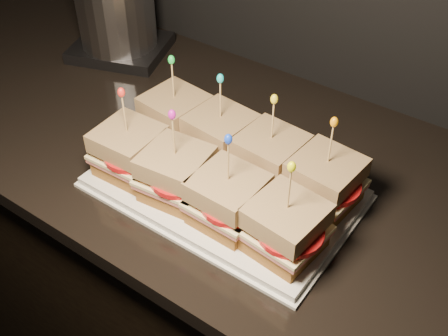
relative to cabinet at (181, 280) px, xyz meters
The scene contains 61 objects.
cabinet is the anchor object (origin of this frame).
granite_slab 0.47m from the cabinet, ahead, with size 2.19×0.63×0.03m, color black.
platter 0.54m from the cabinet, 24.72° to the right, with size 0.43×0.26×0.02m, color white.
platter_rim 0.54m from the cabinet, 24.72° to the right, with size 0.44×0.28×0.01m, color white.
sandwich_0_bread_bot 0.52m from the cabinet, 33.35° to the right, with size 0.10×0.10×0.03m, color brown.
sandwich_0_ham 0.54m from the cabinet, 33.35° to the right, with size 0.11×0.10×0.01m, color #C9675B.
sandwich_0_cheese 0.54m from the cabinet, 33.35° to the right, with size 0.11×0.11×0.01m, color #FFEDA4.
sandwich_0_tomato 0.55m from the cabinet, 32.03° to the right, with size 0.10×0.10×0.01m, color red.
sandwich_0_bread_top 0.57m from the cabinet, 33.35° to the right, with size 0.10×0.10×0.03m, color #61350E.
sandwich_0_pick 0.62m from the cabinet, 33.35° to the right, with size 0.00×0.00×0.09m, color tan.
sandwich_0_frill 0.66m from the cabinet, 33.35° to the right, with size 0.01×0.01×0.02m, color green.
sandwich_1_bread_bot 0.54m from the cabinet, 11.64° to the right, with size 0.10×0.10×0.03m, color brown.
sandwich_1_ham 0.56m from the cabinet, 11.64° to the right, with size 0.11×0.10×0.01m, color #C9675B.
sandwich_1_cheese 0.56m from the cabinet, 11.64° to the right, with size 0.11×0.11×0.01m, color #FFEDA4.
sandwich_1_tomato 0.57m from the cabinet, 12.84° to the right, with size 0.10×0.10×0.01m, color red.
sandwich_1_bread_top 0.59m from the cabinet, 11.64° to the right, with size 0.10×0.10×0.03m, color #61350E.
sandwich_1_pick 0.64m from the cabinet, 11.64° to the right, with size 0.00×0.00×0.09m, color tan.
sandwich_1_frill 0.68m from the cabinet, 11.64° to the right, with size 0.01×0.01×0.02m, color #15B9C1.
sandwich_2_bread_bot 0.57m from the cabinet, ahead, with size 0.10×0.10×0.03m, color brown.
sandwich_2_ham 0.59m from the cabinet, ahead, with size 0.11×0.10×0.01m, color #C9675B.
sandwich_2_cheese 0.60m from the cabinet, ahead, with size 0.11×0.11×0.01m, color #FFEDA4.
sandwich_2_tomato 0.61m from the cabinet, ahead, with size 0.10×0.10×0.01m, color red.
sandwich_2_bread_top 0.62m from the cabinet, ahead, with size 0.10×0.10×0.03m, color #61350E.
sandwich_2_pick 0.67m from the cabinet, ahead, with size 0.00×0.00×0.09m, color tan.
sandwich_2_frill 0.71m from the cabinet, ahead, with size 0.01×0.01×0.02m, color yellow.
sandwich_3_bread_bot 0.63m from the cabinet, ahead, with size 0.10×0.10×0.03m, color brown.
sandwich_3_ham 0.64m from the cabinet, ahead, with size 0.11×0.10×0.01m, color #C9675B.
sandwich_3_cheese 0.65m from the cabinet, ahead, with size 0.11×0.11×0.01m, color #FFEDA4.
sandwich_3_tomato 0.66m from the cabinet, ahead, with size 0.10×0.10×0.01m, color red.
sandwich_3_bread_top 0.67m from the cabinet, ahead, with size 0.10×0.10×0.03m, color #61350E.
sandwich_3_pick 0.71m from the cabinet, ahead, with size 0.00×0.00×0.09m, color tan.
sandwich_3_frill 0.75m from the cabinet, ahead, with size 0.01×0.01×0.02m, color orange.
sandwich_4_bread_bot 0.54m from the cabinet, 73.11° to the right, with size 0.10×0.10×0.03m, color brown.
sandwich_4_ham 0.56m from the cabinet, 73.11° to the right, with size 0.11×0.10×0.01m, color #C9675B.
sandwich_4_cheese 0.56m from the cabinet, 73.11° to the right, with size 0.11×0.11×0.01m, color #FFEDA4.
sandwich_4_tomato 0.57m from the cabinet, 69.82° to the right, with size 0.10×0.10×0.01m, color red.
sandwich_4_bread_top 0.59m from the cabinet, 73.11° to the right, with size 0.10×0.10×0.03m, color #61350E.
sandwich_4_pick 0.64m from the cabinet, 73.11° to the right, with size 0.00×0.00×0.09m, color tan.
sandwich_4_frill 0.68m from the cabinet, 73.11° to the right, with size 0.01×0.01×0.02m, color red.
sandwich_5_bread_bot 0.56m from the cabinet, 45.87° to the right, with size 0.10×0.10×0.03m, color brown.
sandwich_5_ham 0.58m from the cabinet, 45.87° to the right, with size 0.11×0.10×0.01m, color #C9675B.
sandwich_5_cheese 0.58m from the cabinet, 45.87° to the right, with size 0.11×0.11×0.01m, color #FFEDA4.
sandwich_5_tomato 0.59m from the cabinet, 44.75° to the right, with size 0.10×0.10×0.01m, color red.
sandwich_5_bread_top 0.61m from the cabinet, 45.87° to the right, with size 0.10×0.10×0.03m, color #61350E.
sandwich_5_pick 0.65m from the cabinet, 45.87° to the right, with size 0.00×0.00×0.09m, color tan.
sandwich_5_frill 0.70m from the cabinet, 45.87° to the right, with size 0.01×0.01×0.02m, color #C117AB.
sandwich_6_bread_bot 0.59m from the cabinet, 31.43° to the right, with size 0.10×0.10×0.03m, color brown.
sandwich_6_ham 0.61m from the cabinet, 31.43° to the right, with size 0.11×0.10×0.01m, color #C9675B.
sandwich_6_cheese 0.62m from the cabinet, 31.43° to the right, with size 0.11×0.11×0.01m, color #FFEDA4.
sandwich_6_tomato 0.63m from the cabinet, 31.21° to the right, with size 0.10×0.10×0.01m, color red.
sandwich_6_bread_top 0.64m from the cabinet, 31.43° to the right, with size 0.10×0.10×0.03m, color #61350E.
sandwich_6_pick 0.68m from the cabinet, 31.43° to the right, with size 0.00×0.00×0.09m, color tan.
sandwich_6_frill 0.72m from the cabinet, 31.43° to the right, with size 0.01×0.01×0.02m, color blue.
sandwich_7_bread_bot 0.64m from the cabinet, 23.47° to the right, with size 0.10×0.10×0.03m, color brown.
sandwich_7_ham 0.66m from the cabinet, 23.47° to the right, with size 0.11×0.10×0.01m, color #C9675B.
sandwich_7_cheese 0.66m from the cabinet, 23.47° to the right, with size 0.11×0.11×0.01m, color #FFEDA4.
sandwich_7_tomato 0.68m from the cabinet, 23.58° to the right, with size 0.10×0.10×0.01m, color red.
sandwich_7_bread_top 0.69m from the cabinet, 23.47° to the right, with size 0.10×0.10×0.03m, color #61350E.
sandwich_7_pick 0.73m from the cabinet, 23.47° to the right, with size 0.00×0.00×0.09m, color tan.
sandwich_7_frill 0.77m from the cabinet, 23.47° to the right, with size 0.01×0.01×0.02m, color #F0F806.
appliance_base 0.59m from the cabinet, 150.07° to the left, with size 0.21×0.17×0.03m, color #262628.
Camera 1 is at (0.41, 1.03, 1.60)m, focal length 45.00 mm.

